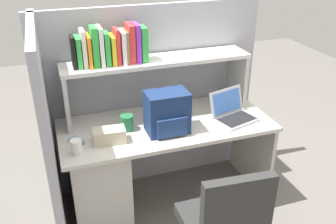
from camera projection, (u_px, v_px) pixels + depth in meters
ground_plane at (166, 199)px, 3.12m from camera, size 8.00×8.00×0.00m
desk at (118, 168)px, 2.83m from camera, size 1.60×0.70×0.73m
cubicle_partition_rear at (152, 98)px, 3.10m from camera, size 1.84×0.05×1.55m
cubicle_partition_left at (49, 140)px, 2.49m from camera, size 0.05×1.06×1.55m
overhead_hutch at (157, 71)px, 2.81m from camera, size 1.44×0.28×0.45m
reference_books_on_shelf at (112, 47)px, 2.61m from camera, size 0.53×0.19×0.28m
laptop at (232, 113)px, 2.84m from camera, size 0.37×0.33×0.22m
backpack at (167, 113)px, 2.62m from camera, size 0.30×0.22×0.31m
computer_mouse at (77, 141)px, 2.53m from camera, size 0.10×0.12×0.03m
paper_cup at (76, 147)px, 2.41m from camera, size 0.08×0.08×0.10m
tissue_box at (109, 136)px, 2.53m from camera, size 0.23×0.14×0.10m
snack_canister at (127, 123)px, 2.68m from camera, size 0.10×0.10×0.12m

